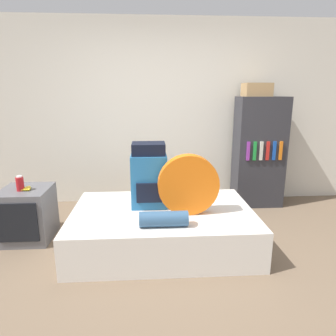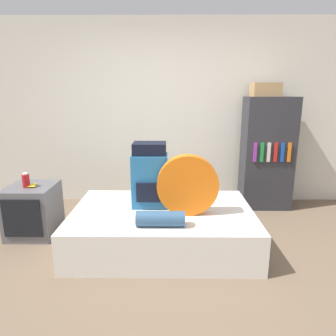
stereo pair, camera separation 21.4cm
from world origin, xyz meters
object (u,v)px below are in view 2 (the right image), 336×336
at_px(backpack, 150,176).
at_px(cardboard_box, 265,90).
at_px(sleeping_roll, 161,219).
at_px(canister, 26,180).
at_px(bookshelf, 267,154).
at_px(tent_bag, 188,185).
at_px(television, 33,210).

height_order(backpack, cardboard_box, cardboard_box).
bearing_deg(sleeping_roll, canister, 158.28).
bearing_deg(cardboard_box, backpack, -145.00).
bearing_deg(bookshelf, tent_bag, -133.13).
xyz_separation_m(television, bookshelf, (2.91, 0.90, 0.48)).
bearing_deg(bookshelf, cardboard_box, 166.92).
relative_size(backpack, television, 1.18).
relative_size(backpack, canister, 4.21).
relative_size(sleeping_roll, cardboard_box, 1.24).
distance_m(tent_bag, television, 1.82).
distance_m(television, canister, 0.37).
height_order(tent_bag, cardboard_box, cardboard_box).
distance_m(backpack, television, 1.43).
height_order(sleeping_roll, cardboard_box, cardboard_box).
xyz_separation_m(tent_bag, bookshelf, (1.17, 1.25, 0.06)).
bearing_deg(bookshelf, backpack, -147.05).
height_order(television, canister, canister).
bearing_deg(television, tent_bag, -11.53).
xyz_separation_m(tent_bag, television, (-1.74, 0.36, -0.42)).
height_order(television, cardboard_box, cardboard_box).
height_order(tent_bag, sleeping_roll, tent_bag).
xyz_separation_m(sleeping_roll, television, (-1.48, 0.64, -0.18)).
xyz_separation_m(bookshelf, cardboard_box, (-0.09, 0.02, 0.86)).
bearing_deg(sleeping_roll, television, 156.52).
xyz_separation_m(backpack, television, (-1.35, 0.12, -0.44)).
height_order(television, bookshelf, bookshelf).
bearing_deg(television, sleeping_roll, -23.48).
height_order(canister, bookshelf, bookshelf).
xyz_separation_m(tent_bag, cardboard_box, (1.08, 1.27, 0.92)).
height_order(backpack, television, backpack).
relative_size(tent_bag, canister, 3.74).
relative_size(tent_bag, sleeping_roll, 1.36).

